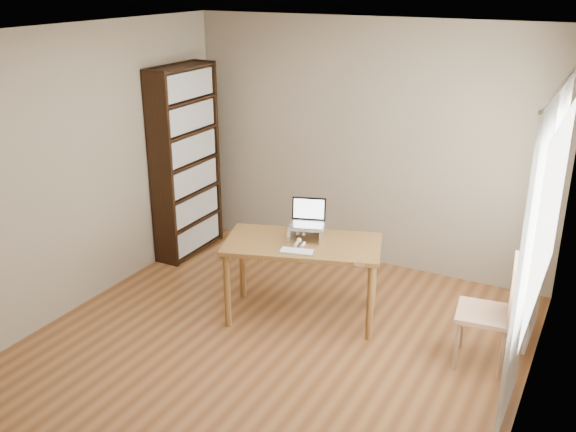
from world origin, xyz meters
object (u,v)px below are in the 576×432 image
object	(u,v)px
desk	(303,252)
cat	(306,231)
chair	(494,309)
laptop	(309,218)
keyboard	(297,251)
bookshelf	(186,162)

from	to	relation	value
desk	cat	distance (m)	0.19
desk	chair	world-z (taller)	chair
laptop	keyboard	world-z (taller)	laptop
desk	cat	xyz separation A→B (m)	(-0.02, 0.11, 0.16)
chair	laptop	bearing A→B (deg)	168.40
keyboard	laptop	bearing A→B (deg)	83.84
cat	chair	xyz separation A→B (m)	(1.71, -0.10, -0.30)
desk	bookshelf	bearing A→B (deg)	139.37
bookshelf	desk	xyz separation A→B (m)	(1.82, -0.76, -0.40)
keyboard	chair	world-z (taller)	chair
desk	laptop	distance (m)	0.32
laptop	keyboard	size ratio (longest dim) A/B	1.11
desk	keyboard	distance (m)	0.25
bookshelf	keyboard	world-z (taller)	bookshelf
bookshelf	keyboard	distance (m)	2.14
laptop	keyboard	xyz separation A→B (m)	(0.06, -0.35, -0.18)
laptop	keyboard	distance (m)	0.40
cat	keyboard	bearing A→B (deg)	-90.16
desk	keyboard	world-z (taller)	keyboard
desk	cat	size ratio (longest dim) A/B	3.24
laptop	keyboard	bearing A→B (deg)	-98.96
laptop	cat	bearing A→B (deg)	-145.05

